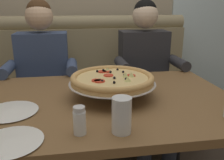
{
  "coord_description": "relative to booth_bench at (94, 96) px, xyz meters",
  "views": [
    {
      "loc": [
        -0.17,
        -1.21,
        1.23
      ],
      "look_at": [
        0.03,
        0.05,
        0.83
      ],
      "focal_mm": 38.97,
      "sensor_mm": 36.0,
      "label": 1
    }
  ],
  "objects": [
    {
      "name": "drinking_glass",
      "position": [
        -0.0,
        -1.32,
        0.42
      ],
      "size": [
        0.08,
        0.08,
        0.15
      ],
      "color": "silver",
      "rests_on": "dining_table"
    },
    {
      "name": "diner_left",
      "position": [
        -0.42,
        -0.27,
        0.31
      ],
      "size": [
        0.54,
        0.64,
        1.27
      ],
      "color": "#2D3342",
      "rests_on": "ground_plane"
    },
    {
      "name": "shaker_parmesan",
      "position": [
        -0.16,
        -1.3,
        0.4
      ],
      "size": [
        0.05,
        0.05,
        0.11
      ],
      "color": "white",
      "rests_on": "dining_table"
    },
    {
      "name": "plate_near_right",
      "position": [
        -0.42,
        -1.33,
        0.36
      ],
      "size": [
        0.24,
        0.24,
        0.02
      ],
      "color": "white",
      "rests_on": "dining_table"
    },
    {
      "name": "plate_near_left",
      "position": [
        -0.48,
        -1.05,
        0.36
      ],
      "size": [
        0.25,
        0.25,
        0.02
      ],
      "color": "white",
      "rests_on": "dining_table"
    },
    {
      "name": "booth_bench",
      "position": [
        0.0,
        0.0,
        0.0
      ],
      "size": [
        1.87,
        0.78,
        1.13
      ],
      "color": "#998966",
      "rests_on": "ground_plane"
    },
    {
      "name": "dining_table",
      "position": [
        0.0,
        -0.95,
        0.27
      ],
      "size": [
        1.39,
        0.96,
        0.75
      ],
      "color": "brown",
      "rests_on": "ground_plane"
    },
    {
      "name": "patio_chair",
      "position": [
        1.67,
        1.14,
        0.13
      ],
      "size": [
        0.4,
        0.4,
        0.86
      ],
      "color": "black",
      "rests_on": "ground_plane"
    },
    {
      "name": "diner_right",
      "position": [
        0.42,
        -0.27,
        0.31
      ],
      "size": [
        0.54,
        0.64,
        1.27
      ],
      "color": "#2D3342",
      "rests_on": "ground_plane"
    },
    {
      "name": "pizza",
      "position": [
        0.03,
        -0.93,
        0.45
      ],
      "size": [
        0.47,
        0.47,
        0.13
      ],
      "color": "silver",
      "rests_on": "dining_table"
    }
  ]
}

